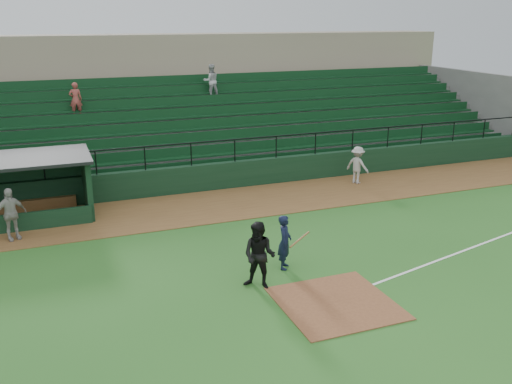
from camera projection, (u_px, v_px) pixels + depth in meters
name	position (u px, v px, depth m)	size (l,w,h in m)	color
ground	(319.00, 288.00, 16.02)	(90.00, 90.00, 0.00)	#265D1E
warning_track	(230.00, 204.00, 23.14)	(40.00, 4.00, 0.03)	brown
home_plate_dirt	(336.00, 303.00, 15.13)	(3.00, 3.00, 0.03)	brown
foul_line	(505.00, 235.00, 19.84)	(18.00, 0.09, 0.01)	white
stadium_structure	(179.00, 116.00, 29.98)	(38.00, 13.08, 6.40)	black
batter_at_plate	(285.00, 242.00, 17.03)	(1.13, 0.74, 1.71)	black
umpire	(259.00, 256.00, 15.74)	(0.96, 0.75, 1.97)	black
runner	(357.00, 165.00, 25.70)	(1.11, 0.64, 1.72)	#ADA8A2
dugout_player_a	(10.00, 214.00, 19.14)	(1.08, 0.45, 1.85)	#A59F9A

